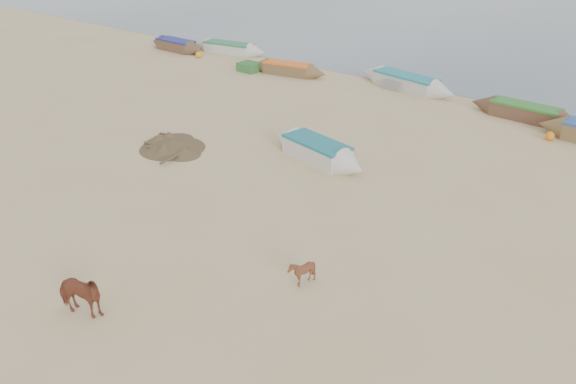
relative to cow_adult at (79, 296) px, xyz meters
name	(u,v)px	position (x,y,z in m)	size (l,w,h in m)	color
ground	(212,263)	(1.01, 4.10, -0.70)	(140.00, 140.00, 0.00)	tan
cow_adult	(79,296)	(0.00, 0.00, 0.00)	(0.75, 1.65, 1.39)	brown
calf_front	(302,272)	(3.98, 5.02, -0.24)	(0.73, 0.82, 0.91)	#5B301C
near_canoe	(317,150)	(-1.22, 13.03, -0.25)	(5.68, 1.35, 0.90)	silver
debris_pile	(172,144)	(-7.37, 9.79, -0.47)	(3.15, 3.15, 0.44)	brown
waterline_canoes	(446,96)	(-0.07, 24.40, -0.27)	(55.97, 4.57, 0.94)	brown
beach_clutter	(530,117)	(4.89, 24.03, -0.40)	(44.06, 4.11, 0.64)	#2E682F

